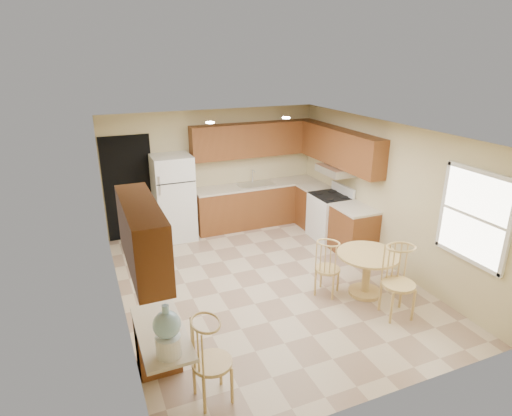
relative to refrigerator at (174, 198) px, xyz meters
name	(u,v)px	position (x,y,z in m)	size (l,w,h in m)	color
floor	(266,283)	(0.95, -2.40, -0.86)	(5.50, 5.50, 0.00)	#C1AB8B
ceiling	(268,131)	(0.95, -2.40, 1.64)	(4.50, 5.50, 0.02)	white
wall_back	(213,170)	(0.95, 0.35, 0.39)	(4.50, 0.02, 2.50)	#CBBF89
wall_front	(380,302)	(0.95, -5.15, 0.39)	(4.50, 0.02, 2.50)	#CBBF89
wall_left	(116,234)	(-1.30, -2.40, 0.39)	(0.02, 5.50, 2.50)	#CBBF89
wall_right	(385,194)	(3.20, -2.40, 0.39)	(0.02, 5.50, 2.50)	#CBBF89
doorway	(129,189)	(-0.80, 0.34, 0.19)	(0.90, 0.02, 2.10)	black
base_cab_back	(257,205)	(1.83, 0.05, -0.42)	(2.75, 0.60, 0.87)	brown
counter_back	(257,185)	(1.83, 0.05, 0.03)	(2.75, 0.63, 0.04)	beige
base_cab_right_a	(314,207)	(2.90, -0.54, -0.42)	(0.60, 0.59, 0.87)	brown
counter_right_a	(315,187)	(2.90, -0.54, 0.03)	(0.63, 0.59, 0.04)	beige
base_cab_right_b	(353,232)	(2.90, -2.00, -0.42)	(0.60, 0.80, 0.87)	brown
counter_right_b	(355,209)	(2.90, -2.00, 0.03)	(0.63, 0.80, 0.04)	beige
upper_cab_back	(255,140)	(1.83, 0.19, 0.99)	(2.75, 0.33, 0.70)	brown
upper_cab_right	(340,148)	(3.04, -1.19, 0.99)	(0.33, 2.42, 0.70)	brown
upper_cab_left	(142,236)	(-1.13, -4.00, 0.99)	(0.33, 1.40, 0.70)	brown
sink	(256,184)	(1.80, 0.05, 0.06)	(0.78, 0.44, 0.01)	silver
range_hood	(336,170)	(2.95, -1.22, 0.56)	(0.50, 0.76, 0.14)	silver
desk_pedestal	(157,342)	(-1.05, -3.72, -0.50)	(0.48, 0.42, 0.72)	brown
desk_top	(161,332)	(-1.05, -4.10, -0.11)	(0.50, 1.20, 0.04)	beige
window	(475,217)	(3.18, -4.25, 0.64)	(0.06, 1.12, 1.30)	white
can_light_a	(210,122)	(0.45, -1.20, 1.63)	(0.14, 0.14, 0.02)	white
can_light_b	(286,118)	(1.85, -1.20, 1.63)	(0.14, 0.14, 0.02)	white
refrigerator	(174,198)	(0.00, 0.00, 0.00)	(0.76, 0.74, 1.71)	white
stove	(330,216)	(2.88, -1.22, -0.39)	(0.65, 0.76, 1.09)	white
dining_table	(367,268)	(2.24, -3.30, -0.40)	(0.95, 0.95, 0.70)	tan
chair_table_a	(331,265)	(1.69, -3.14, -0.31)	(0.39, 0.49, 0.89)	tan
chair_table_b	(405,279)	(2.29, -4.05, -0.21)	(0.47, 0.48, 1.05)	tan
chair_desk	(214,358)	(-0.60, -4.54, -0.25)	(0.44, 0.57, 0.99)	tan
water_crock	(168,333)	(-1.05, -4.52, 0.17)	(0.27, 0.27, 0.56)	white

